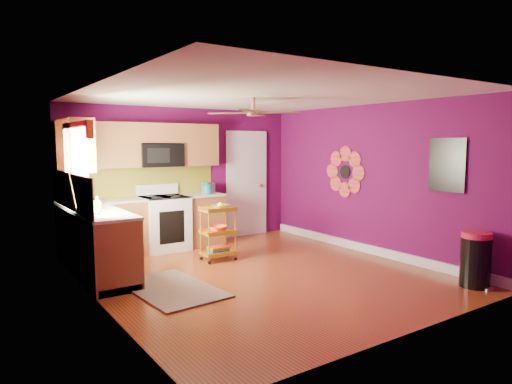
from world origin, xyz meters
TOP-DOWN VIEW (x-y plane):
  - ground at (0.00, 0.00)m, footprint 5.00×5.00m
  - room_envelope at (0.03, 0.00)m, footprint 4.54×5.04m
  - lower_cabinets at (-1.35, 1.82)m, footprint 2.81×2.31m
  - electric_range at (-0.55, 2.17)m, footprint 0.76×0.66m
  - upper_cabinetry at (-1.24, 2.17)m, footprint 2.80×2.30m
  - left_window at (-2.22, 1.05)m, footprint 0.08×1.35m
  - panel_door at (1.35, 2.47)m, footprint 0.95×0.11m
  - right_wall_art at (2.23, -0.34)m, footprint 0.04×2.74m
  - ceiling_fan at (0.00, 0.20)m, footprint 1.01×1.01m
  - shag_rug at (-1.35, 0.06)m, footprint 1.03×1.57m
  - rolling_cart at (-0.12, 1.02)m, footprint 0.53×0.40m
  - trash_can at (1.96, -2.03)m, footprint 0.43×0.44m
  - teal_kettle at (0.28, 2.14)m, footprint 0.18×0.18m
  - toaster at (0.40, 2.32)m, footprint 0.22×0.15m
  - soap_bottle_a at (-2.00, 0.98)m, footprint 0.08×0.08m
  - soap_bottle_b at (-1.93, 1.21)m, footprint 0.14×0.14m
  - counter_dish at (-1.92, 1.69)m, footprint 0.25×0.25m
  - counter_cup at (-2.06, 0.75)m, footprint 0.12×0.12m

SIDE VIEW (x-z plane):
  - ground at x=0.00m, z-range 0.00..0.00m
  - shag_rug at x=-1.35m, z-range 0.00..0.02m
  - trash_can at x=1.96m, z-range 0.00..0.72m
  - lower_cabinets at x=-1.35m, z-range -0.04..0.90m
  - rolling_cart at x=-0.12m, z-range 0.01..0.94m
  - electric_range at x=-0.55m, z-range -0.08..1.05m
  - counter_dish at x=-1.92m, z-range 0.94..1.00m
  - counter_cup at x=-2.06m, z-range 0.94..1.03m
  - teal_kettle at x=0.28m, z-range 0.92..1.13m
  - panel_door at x=1.35m, z-range -0.05..2.10m
  - soap_bottle_a at x=-2.00m, z-range 0.94..1.11m
  - toaster at x=0.40m, z-range 0.94..1.12m
  - soap_bottle_b at x=-1.93m, z-range 0.94..1.12m
  - right_wall_art at x=2.23m, z-range 0.92..1.96m
  - room_envelope at x=0.03m, z-range 0.37..2.89m
  - left_window at x=-2.22m, z-range 1.20..2.28m
  - upper_cabinetry at x=-1.24m, z-range 1.17..2.43m
  - ceiling_fan at x=0.00m, z-range 2.16..2.42m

